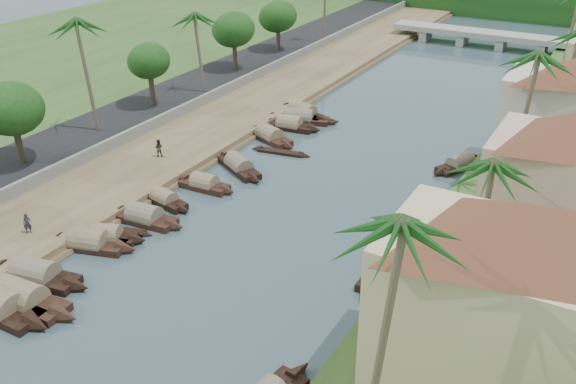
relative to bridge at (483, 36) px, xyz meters
The scene contains 36 objects.
ground 72.02m from the bridge, 90.00° to the right, with size 220.00×220.00×0.00m, color #374B52.
left_bank 54.42m from the bridge, 107.10° to the right, with size 10.00×180.00×0.80m, color brown.
right_bank 55.37m from the bridge, 69.93° to the right, with size 16.00×180.00×1.20m, color #2B481C.
road 57.49m from the bridge, 115.23° to the right, with size 8.00×180.00×1.40m, color black.
retaining_wall 55.79m from the bridge, 111.23° to the right, with size 0.40×180.00×1.10m, color slate.
bridge is the anchor object (origin of this frame).
building_near 76.54m from the bridge, 75.61° to the right, with size 14.85×14.85×10.20m.
building_mid 61.51m from the bridge, 70.98° to the right, with size 14.11×14.11×9.70m.
sampan_2 81.22m from the bridge, 96.32° to the right, with size 9.72×2.51×2.50m.
sampan_3 79.04m from the bridge, 97.39° to the right, with size 8.86×3.10×2.32m.
sampan_4 74.26m from the bridge, 97.78° to the right, with size 7.83×3.71×2.19m.
sampan_5 72.96m from the bridge, 97.50° to the right, with size 6.30×3.79×2.02m.
sampan_6 69.24m from the bridge, 97.50° to the right, with size 7.46×2.28×2.20m.
sampan_7 66.16m from the bridge, 98.40° to the right, with size 6.49×2.66×1.76m.
sampan_8 62.14m from the bridge, 97.77° to the right, with size 6.29×1.84×1.98m.
sampan_9 57.44m from the bridge, 97.90° to the right, with size 7.72×5.29×2.05m.
sampan_10 50.02m from the bridge, 100.61° to the right, with size 7.91×4.56×2.18m.
sampan_11 46.36m from the bridge, 101.12° to the right, with size 7.45×2.50×2.12m.
sampan_12 44.14m from the bridge, 101.90° to the right, with size 9.44×4.38×2.22m.
sampan_13 42.50m from the bridge, 102.96° to the right, with size 8.72×4.25×2.33m.
sampan_15 67.02m from the bridge, 81.36° to the right, with size 2.00×8.08×2.16m.
sampan_16 47.56m from the bridge, 78.18° to the right, with size 4.39×7.22×1.85m.
canoe_1 71.28m from the bridge, 97.56° to the right, with size 4.83×1.94×0.77m.
canoe_2 52.07m from the bridge, 97.14° to the right, with size 6.27×1.91×0.90m.
palm_0 82.92m from the bridge, 79.49° to the right, with size 3.20×3.20×13.18m.
palm_1 68.27m from the bridge, 76.36° to the right, with size 3.20×3.20×9.88m.
palm_2 54.12m from the bridge, 73.59° to the right, with size 3.20×3.20×12.78m.
palm_3 38.35m from the bridge, 64.61° to the right, with size 3.20×3.20×11.12m.
palm_5 63.76m from the bridge, 112.41° to the right, with size 3.20×3.20×12.31m.
palm_6 48.88m from the bridge, 117.18° to the right, with size 3.20×3.20×10.38m.
tree_2 71.69m from the bridge, 109.60° to the right, with size 5.50×5.50×7.28m.
tree_3 55.15m from the bridge, 115.89° to the right, with size 4.44×4.44×6.73m.
tree_4 41.03m from the bridge, 126.07° to the right, with size 5.17×5.17×7.16m.
tree_5 32.60m from the bridge, 137.96° to the right, with size 5.06×5.06×6.74m.
person_near 76.47m from the bridge, 100.89° to the right, with size 0.57×0.38×1.57m, color #27262E.
person_far 61.25m from the bridge, 104.29° to the right, with size 0.83×0.64×1.70m, color #3A3829.
Camera 1 is at (22.16, -29.42, 24.83)m, focal length 40.00 mm.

